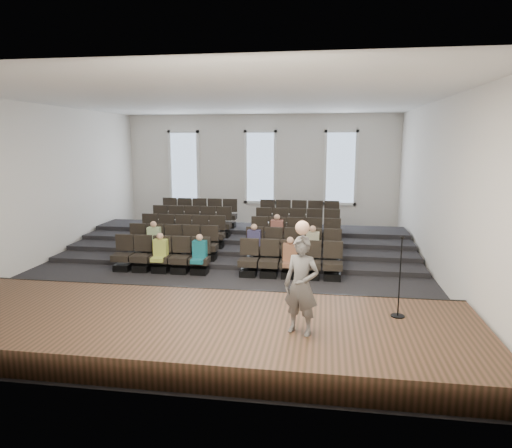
{
  "coord_description": "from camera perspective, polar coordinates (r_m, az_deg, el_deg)",
  "views": [
    {
      "loc": [
        2.85,
        -13.15,
        3.87
      ],
      "look_at": [
        0.78,
        0.5,
        1.34
      ],
      "focal_mm": 32.0,
      "sensor_mm": 36.0,
      "label": 1
    }
  ],
  "objects": [
    {
      "name": "ground",
      "position": [
        14.0,
        -3.49,
        -5.66
      ],
      "size": [
        14.0,
        14.0,
        0.0
      ],
      "primitive_type": "plane",
      "color": "black",
      "rests_on": "ground"
    },
    {
      "name": "ceiling",
      "position": [
        13.51,
        -3.73,
        15.22
      ],
      "size": [
        12.0,
        14.0,
        0.02
      ],
      "primitive_type": "cube",
      "color": "white",
      "rests_on": "ground"
    },
    {
      "name": "wall_back",
      "position": [
        20.42,
        0.57,
        6.56
      ],
      "size": [
        12.0,
        0.04,
        5.0
      ],
      "primitive_type": "cube",
      "color": "silver",
      "rests_on": "ground"
    },
    {
      "name": "wall_front",
      "position": [
        6.9,
        -15.98,
        -1.47
      ],
      "size": [
        12.0,
        0.04,
        5.0
      ],
      "primitive_type": "cube",
      "color": "silver",
      "rests_on": "ground"
    },
    {
      "name": "wall_left",
      "position": [
        15.92,
        -25.37,
        4.47
      ],
      "size": [
        0.04,
        14.0,
        5.0
      ],
      "primitive_type": "cube",
      "color": "silver",
      "rests_on": "ground"
    },
    {
      "name": "wall_right",
      "position": [
        13.6,
        22.09,
        3.86
      ],
      "size": [
        0.04,
        14.0,
        5.0
      ],
      "primitive_type": "cube",
      "color": "silver",
      "rests_on": "ground"
    },
    {
      "name": "stage",
      "position": [
        9.28,
        -10.26,
        -12.74
      ],
      "size": [
        11.8,
        3.6,
        0.5
      ],
      "primitive_type": "cube",
      "color": "#4F3022",
      "rests_on": "ground"
    },
    {
      "name": "stage_lip",
      "position": [
        10.85,
        -7.22,
        -9.18
      ],
      "size": [
        11.8,
        0.06,
        0.52
      ],
      "primitive_type": "cube",
      "color": "black",
      "rests_on": "ground"
    },
    {
      "name": "risers",
      "position": [
        16.97,
        -1.26,
        -2.1
      ],
      "size": [
        11.8,
        4.8,
        0.6
      ],
      "color": "black",
      "rests_on": "ground"
    },
    {
      "name": "seating_rows",
      "position": [
        15.3,
        -2.32,
        -1.63
      ],
      "size": [
        6.8,
        4.7,
        1.67
      ],
      "color": "black",
      "rests_on": "ground"
    },
    {
      "name": "windows",
      "position": [
        20.34,
        0.54,
        7.11
      ],
      "size": [
        8.44,
        0.1,
        3.24
      ],
      "color": "white",
      "rests_on": "wall_back"
    },
    {
      "name": "audience",
      "position": [
        13.92,
        -2.63,
        -2.41
      ],
      "size": [
        5.45,
        2.64,
        1.1
      ],
      "color": "#AAB849",
      "rests_on": "seating_rows"
    },
    {
      "name": "speaker",
      "position": [
        8.06,
        5.69,
        -7.67
      ],
      "size": [
        0.75,
        0.62,
        1.75
      ],
      "primitive_type": "imported",
      "rotation": [
        0.0,
        0.0,
        -0.36
      ],
      "color": "#585654",
      "rests_on": "stage"
    },
    {
      "name": "mic_stand",
      "position": [
        9.3,
        17.44,
        -8.22
      ],
      "size": [
        0.27,
        0.27,
        1.61
      ],
      "color": "black",
      "rests_on": "stage"
    }
  ]
}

